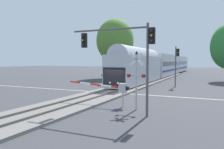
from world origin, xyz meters
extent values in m
plane|color=#3D3D42|center=(0.00, 0.00, 0.00)|extent=(220.00, 220.00, 0.00)
cube|color=beige|center=(0.00, 0.00, 0.00)|extent=(44.00, 0.20, 0.01)
cube|color=slate|center=(0.00, 0.00, 0.09)|extent=(4.40, 80.00, 0.18)
cube|color=#56514C|center=(-0.72, 0.00, 0.25)|extent=(0.10, 80.00, 0.14)
cube|color=#56514C|center=(0.72, 0.00, 0.25)|extent=(0.10, 80.00, 0.14)
cube|color=#B2B7C1|center=(0.00, 9.39, 2.27)|extent=(3.00, 17.10, 3.90)
cube|color=black|center=(0.00, 0.82, 1.69)|extent=(2.76, 0.08, 2.15)
cylinder|color=#B2B7C1|center=(0.00, 9.39, 4.10)|extent=(2.76, 15.39, 2.76)
sphere|color=#F4F2CC|center=(-0.50, 0.81, 1.00)|extent=(0.24, 0.24, 0.24)
sphere|color=#F4F2CC|center=(0.50, 0.81, 1.00)|extent=(0.24, 0.24, 0.24)
cube|color=#B7BCC6|center=(0.00, 29.29, 2.62)|extent=(3.00, 20.88, 4.60)
cube|color=black|center=(1.51, 29.29, 2.92)|extent=(0.04, 18.79, 0.90)
cube|color=#193899|center=(1.52, 29.29, 1.47)|extent=(0.04, 19.21, 0.36)
cube|color=#B7BCC6|center=(0.00, 51.06, 2.62)|extent=(3.00, 20.88, 4.60)
cube|color=black|center=(1.51, 51.06, 2.92)|extent=(0.04, 18.79, 0.90)
cube|color=#193899|center=(1.52, 51.06, 1.47)|extent=(0.04, 19.21, 0.36)
cylinder|color=#B7B7BC|center=(4.05, -6.57, 0.55)|extent=(0.14, 0.14, 1.10)
cube|color=#B7B7BC|center=(4.05, -6.57, 1.45)|extent=(0.56, 0.40, 0.70)
sphere|color=black|center=(4.40, -6.57, 1.45)|extent=(0.36, 0.36, 0.36)
cylinder|color=red|center=(3.58, -6.57, 1.48)|extent=(0.95, 0.12, 0.18)
cylinder|color=white|center=(2.64, -6.57, 1.54)|extent=(0.95, 0.12, 0.18)
cylinder|color=red|center=(1.70, -6.57, 1.61)|extent=(0.95, 0.12, 0.18)
cylinder|color=white|center=(0.77, -6.57, 1.67)|extent=(0.95, 0.12, 0.18)
cylinder|color=red|center=(-0.17, -6.57, 1.73)|extent=(0.95, 0.12, 0.18)
sphere|color=red|center=(-0.64, -6.57, 1.76)|extent=(0.14, 0.14, 0.14)
cylinder|color=#B2B2B7|center=(5.28, -7.04, 1.98)|extent=(0.14, 0.14, 3.96)
cube|color=white|center=(5.28, -7.06, 3.61)|extent=(0.98, 0.05, 0.98)
cube|color=white|center=(5.28, -7.06, 3.61)|extent=(0.98, 0.05, 0.98)
cube|color=#B2B2B7|center=(5.28, -7.04, 2.45)|extent=(1.10, 0.08, 0.08)
cylinder|color=black|center=(4.73, -7.14, 2.45)|extent=(0.26, 0.18, 0.26)
cylinder|color=black|center=(5.83, -7.14, 2.45)|extent=(0.26, 0.18, 0.26)
sphere|color=red|center=(4.73, -7.24, 2.45)|extent=(0.20, 0.20, 0.20)
sphere|color=red|center=(5.83, -7.24, 2.45)|extent=(0.20, 0.20, 0.20)
cone|color=black|center=(5.28, -7.04, 4.08)|extent=(0.28, 0.28, 0.22)
cylinder|color=#B7B7BC|center=(-4.05, 6.57, 0.55)|extent=(0.14, 0.14, 1.10)
cube|color=#B7B7BC|center=(-4.05, 6.57, 1.45)|extent=(0.56, 0.40, 0.70)
sphere|color=black|center=(-4.40, 6.57, 1.45)|extent=(0.36, 0.36, 0.36)
cylinder|color=red|center=(-3.55, 6.57, 1.46)|extent=(1.01, 0.12, 0.14)
cylinder|color=white|center=(-2.55, 6.57, 1.48)|extent=(1.01, 0.12, 0.14)
cylinder|color=red|center=(-1.55, 6.57, 1.50)|extent=(1.01, 0.12, 0.14)
cylinder|color=white|center=(-0.54, 6.57, 1.52)|extent=(1.01, 0.12, 0.14)
cylinder|color=red|center=(0.46, 6.57, 1.54)|extent=(1.01, 0.12, 0.14)
sphere|color=red|center=(0.96, 6.57, 1.55)|extent=(0.14, 0.14, 0.14)
cylinder|color=#4C4C51|center=(6.51, -8.63, 2.91)|extent=(0.16, 0.16, 5.82)
cube|color=black|center=(6.79, -8.63, 5.02)|extent=(0.34, 0.26, 1.00)
sphere|color=#262626|center=(6.79, -8.78, 5.34)|extent=(0.20, 0.20, 0.20)
cylinder|color=black|center=(6.79, -8.81, 5.34)|extent=(0.24, 0.10, 0.24)
sphere|color=yellow|center=(6.79, -8.78, 5.02)|extent=(0.20, 0.20, 0.20)
cylinder|color=black|center=(6.79, -8.81, 5.02)|extent=(0.24, 0.10, 0.24)
sphere|color=#262626|center=(6.79, -8.78, 4.70)|extent=(0.20, 0.20, 0.20)
cylinder|color=black|center=(6.79, -8.81, 4.70)|extent=(0.24, 0.10, 0.24)
cylinder|color=#4C4C51|center=(3.84, -8.63, 5.57)|extent=(5.35, 0.12, 0.12)
cube|color=black|center=(1.97, -8.63, 4.92)|extent=(0.34, 0.26, 1.00)
sphere|color=#262626|center=(1.97, -8.78, 5.24)|extent=(0.20, 0.20, 0.20)
cylinder|color=black|center=(1.97, -8.81, 5.24)|extent=(0.24, 0.10, 0.24)
sphere|color=yellow|center=(1.97, -8.78, 4.92)|extent=(0.20, 0.20, 0.20)
cylinder|color=black|center=(1.97, -8.81, 4.92)|extent=(0.24, 0.10, 0.24)
sphere|color=#262626|center=(1.97, -8.78, 4.60)|extent=(0.20, 0.20, 0.20)
cylinder|color=black|center=(1.97, -8.81, 4.60)|extent=(0.24, 0.10, 0.24)
cylinder|color=#4C4C51|center=(5.53, 8.76, 2.71)|extent=(0.16, 0.16, 5.43)
cube|color=black|center=(5.81, 8.76, 4.63)|extent=(0.34, 0.26, 1.00)
sphere|color=#262626|center=(5.81, 8.61, 4.95)|extent=(0.20, 0.20, 0.20)
cylinder|color=black|center=(5.81, 8.58, 4.95)|extent=(0.24, 0.10, 0.24)
sphere|color=yellow|center=(5.81, 8.61, 4.63)|extent=(0.20, 0.20, 0.20)
cylinder|color=black|center=(5.81, 8.58, 4.63)|extent=(0.24, 0.10, 0.24)
sphere|color=#262626|center=(5.81, 8.61, 4.31)|extent=(0.20, 0.20, 0.20)
cylinder|color=black|center=(5.81, 8.58, 4.31)|extent=(0.24, 0.10, 0.24)
cylinder|color=brown|center=(-8.14, 19.46, 2.15)|extent=(0.44, 0.44, 4.30)
ellipsoid|color=#4C7A2D|center=(-8.14, 19.46, 7.60)|extent=(7.53, 7.53, 8.78)
camera|label=1|loc=(10.28, -22.11, 3.47)|focal=35.82mm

